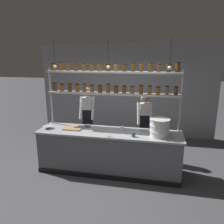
# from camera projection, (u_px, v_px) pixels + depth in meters

# --- Properties ---
(ground_plane) EXTENTS (40.00, 40.00, 0.00)m
(ground_plane) POSITION_uv_depth(u_px,v_px,m) (109.00, 171.00, 4.86)
(ground_plane) COLOR #4C4C51
(back_wall) EXTENTS (5.46, 0.12, 2.84)m
(back_wall) POSITION_uv_depth(u_px,v_px,m) (126.00, 91.00, 6.86)
(back_wall) COLOR #939399
(back_wall) RESTS_ON ground_plane
(prep_counter) EXTENTS (3.06, 0.76, 0.92)m
(prep_counter) POSITION_uv_depth(u_px,v_px,m) (109.00, 152.00, 4.74)
(prep_counter) COLOR slate
(prep_counter) RESTS_ON ground_plane
(spice_shelf_unit) EXTENTS (2.95, 0.28, 2.36)m
(spice_shelf_unit) POSITION_uv_depth(u_px,v_px,m) (111.00, 84.00, 4.71)
(spice_shelf_unit) COLOR #ADAFB5
(spice_shelf_unit) RESTS_ON ground_plane
(chef_left) EXTENTS (0.39, 0.32, 1.75)m
(chef_left) POSITION_uv_depth(u_px,v_px,m) (88.00, 117.00, 5.40)
(chef_left) COLOR black
(chef_left) RESTS_ON ground_plane
(chef_center) EXTENTS (0.40, 0.32, 1.63)m
(chef_center) POSITION_uv_depth(u_px,v_px,m) (144.00, 122.00, 5.22)
(chef_center) COLOR black
(chef_center) RESTS_ON ground_plane
(container_stack) EXTENTS (0.40, 0.40, 0.36)m
(container_stack) POSITION_uv_depth(u_px,v_px,m) (160.00, 127.00, 4.32)
(container_stack) COLOR white
(container_stack) RESTS_ON prep_counter
(cutting_board) EXTENTS (0.40, 0.26, 0.02)m
(cutting_board) POSITION_uv_depth(u_px,v_px,m) (73.00, 128.00, 4.79)
(cutting_board) COLOR #A88456
(cutting_board) RESTS_ON prep_counter
(prep_bowl_near_left) EXTENTS (0.21, 0.21, 0.06)m
(prep_bowl_near_left) POSITION_uv_depth(u_px,v_px,m) (48.00, 127.00, 4.82)
(prep_bowl_near_left) COLOR silver
(prep_bowl_near_left) RESTS_ON prep_counter
(prep_bowl_center_front) EXTENTS (0.16, 0.16, 0.04)m
(prep_bowl_center_front) POSITION_uv_depth(u_px,v_px,m) (88.00, 126.00, 4.94)
(prep_bowl_center_front) COLOR silver
(prep_bowl_center_front) RESTS_ON prep_counter
(serving_cup_front) EXTENTS (0.08, 0.08, 0.11)m
(serving_cup_front) POSITION_uv_depth(u_px,v_px,m) (122.00, 129.00, 4.63)
(serving_cup_front) COLOR silver
(serving_cup_front) RESTS_ON prep_counter
(serving_cup_by_board) EXTENTS (0.07, 0.07, 0.09)m
(serving_cup_by_board) POSITION_uv_depth(u_px,v_px,m) (133.00, 135.00, 4.31)
(serving_cup_by_board) COLOR #334C70
(serving_cup_by_board) RESTS_ON prep_counter
(pendant_light_row) EXTENTS (2.38, 0.07, 0.56)m
(pendant_light_row) POSITION_uv_depth(u_px,v_px,m) (109.00, 66.00, 4.29)
(pendant_light_row) COLOR black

